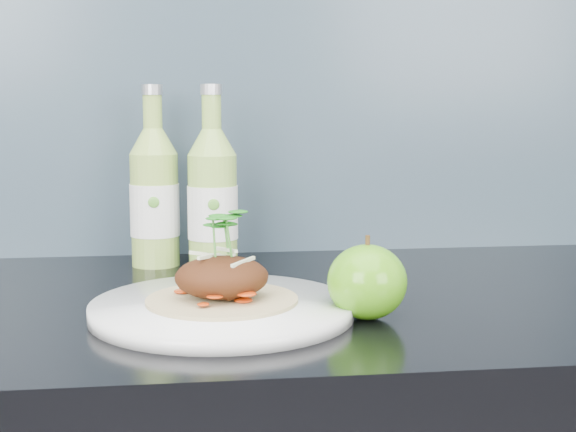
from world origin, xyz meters
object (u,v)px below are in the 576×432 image
at_px(dinner_plate, 222,309).
at_px(cider_bottle_right, 213,200).
at_px(cider_bottle_left, 154,198).
at_px(green_apple, 367,282).

distance_m(dinner_plate, cider_bottle_right, 0.27).
bearing_deg(cider_bottle_right, cider_bottle_left, 141.66).
height_order(green_apple, cider_bottle_right, cider_bottle_right).
bearing_deg(cider_bottle_left, green_apple, -34.53).
xyz_separation_m(dinner_plate, cider_bottle_right, (-0.00, 0.25, 0.09)).
bearing_deg(green_apple, cider_bottle_right, 118.23).
height_order(dinner_plate, cider_bottle_left, cider_bottle_left).
relative_size(dinner_plate, cider_bottle_left, 1.48).
height_order(cider_bottle_left, cider_bottle_right, same).
bearing_deg(cider_bottle_right, dinner_plate, -104.24).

